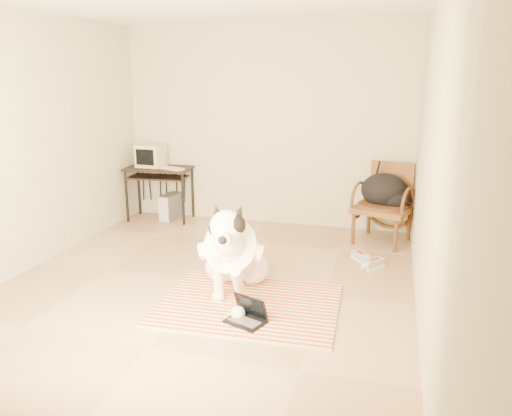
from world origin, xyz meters
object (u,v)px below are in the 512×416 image
at_px(pc_tower, 171,207).
at_px(laptop, 248,315).
at_px(dog, 234,253).
at_px(rattan_chair, 385,203).
at_px(crt_monitor, 151,156).
at_px(computer_desk, 159,175).
at_px(backpack, 386,191).

bearing_deg(pc_tower, laptop, -54.26).
bearing_deg(dog, rattan_chair, 55.33).
xyz_separation_m(crt_monitor, pc_tower, (0.28, -0.02, -0.73)).
xyz_separation_m(computer_desk, backpack, (3.15, -0.14, -0.02)).
bearing_deg(computer_desk, backpack, -2.57).
bearing_deg(pc_tower, dog, -52.21).
bearing_deg(computer_desk, pc_tower, 13.54).
distance_m(crt_monitor, pc_tower, 0.79).
relative_size(crt_monitor, backpack, 0.62).
bearing_deg(crt_monitor, computer_desk, -22.36).
xyz_separation_m(crt_monitor, backpack, (3.28, -0.20, -0.28)).
bearing_deg(pc_tower, crt_monitor, 175.92).
bearing_deg(rattan_chair, laptop, -112.06).
xyz_separation_m(dog, laptop, (0.31, -0.60, -0.31)).
height_order(dog, rattan_chair, rattan_chair).
bearing_deg(backpack, computer_desk, 177.43).
relative_size(rattan_chair, backpack, 1.64).
distance_m(dog, backpack, 2.38).
xyz_separation_m(pc_tower, rattan_chair, (2.99, -0.18, 0.30)).
height_order(laptop, crt_monitor, crt_monitor).
height_order(dog, pc_tower, dog).
distance_m(laptop, rattan_chair, 2.78).
relative_size(crt_monitor, pc_tower, 0.88).
bearing_deg(backpack, laptop, -112.16).
relative_size(pc_tower, backpack, 0.71).
bearing_deg(laptop, computer_desk, 128.11).
distance_m(computer_desk, pc_tower, 0.49).
height_order(crt_monitor, rattan_chair, crt_monitor).
height_order(laptop, computer_desk, computer_desk).
distance_m(dog, rattan_chair, 2.37).
relative_size(dog, pc_tower, 3.12).
distance_m(pc_tower, backpack, 3.04).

